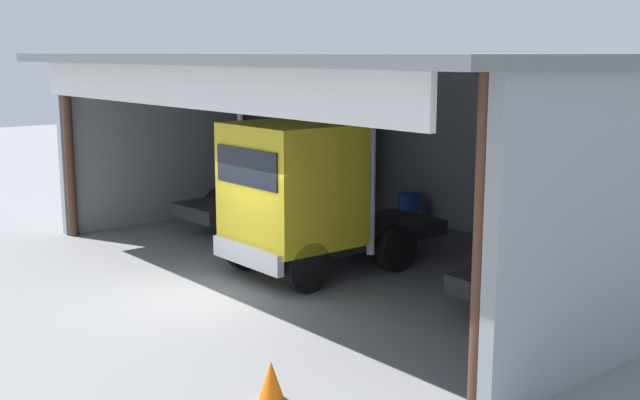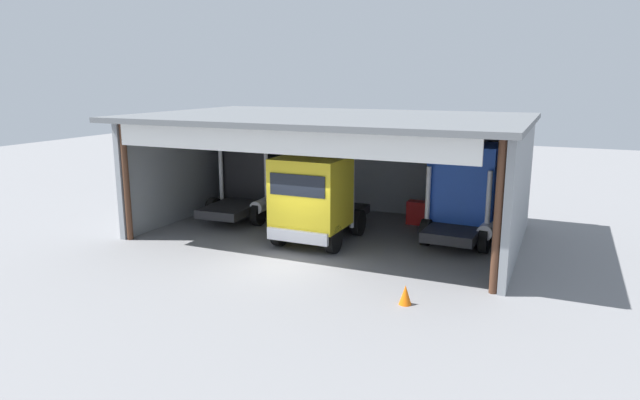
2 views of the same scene
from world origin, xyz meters
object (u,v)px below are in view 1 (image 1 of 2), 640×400
object	(u,v)px
truck_yellow_right_bay	(304,196)
truck_blue_left_bay	(585,204)
truck_black_center_right_bay	(289,163)
traffic_cone	(271,380)
tool_cart	(535,245)
oil_drum	(408,210)

from	to	relation	value
truck_yellow_right_bay	truck_blue_left_bay	world-z (taller)	truck_blue_left_bay
truck_yellow_right_bay	truck_blue_left_bay	distance (m)	5.82
truck_black_center_right_bay	truck_yellow_right_bay	world-z (taller)	truck_black_center_right_bay
truck_blue_left_bay	traffic_cone	bearing A→B (deg)	-90.04
truck_yellow_right_bay	truck_blue_left_bay	xyz separation A→B (m)	(5.09, 2.81, 0.24)
truck_yellow_right_bay	tool_cart	distance (m)	5.45
truck_yellow_right_bay	traffic_cone	xyz separation A→B (m)	(4.75, -4.36, -1.46)
truck_black_center_right_bay	traffic_cone	distance (m)	11.90
truck_blue_left_bay	traffic_cone	size ratio (longest dim) A/B	7.96
truck_yellow_right_bay	traffic_cone	bearing A→B (deg)	137.84
truck_black_center_right_bay	oil_drum	xyz separation A→B (m)	(2.53, 2.29, -1.24)
truck_black_center_right_bay	traffic_cone	world-z (taller)	truck_black_center_right_bay
tool_cart	truck_yellow_right_bay	bearing A→B (deg)	-122.83
oil_drum	truck_yellow_right_bay	bearing A→B (deg)	-69.64
truck_blue_left_bay	oil_drum	xyz separation A→B (m)	(-7.05, 2.47, -1.51)
truck_black_center_right_bay	oil_drum	size ratio (longest dim) A/B	5.31
truck_black_center_right_bay	traffic_cone	xyz separation A→B (m)	(9.24, -7.35, -1.43)
tool_cart	traffic_cone	bearing A→B (deg)	-77.98
oil_drum	traffic_cone	bearing A→B (deg)	-55.15
oil_drum	tool_cart	bearing A→B (deg)	-9.65
truck_yellow_right_bay	tool_cart	xyz separation A→B (m)	(2.88, 4.46, -1.24)
oil_drum	tool_cart	xyz separation A→B (m)	(4.84, -0.82, 0.03)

